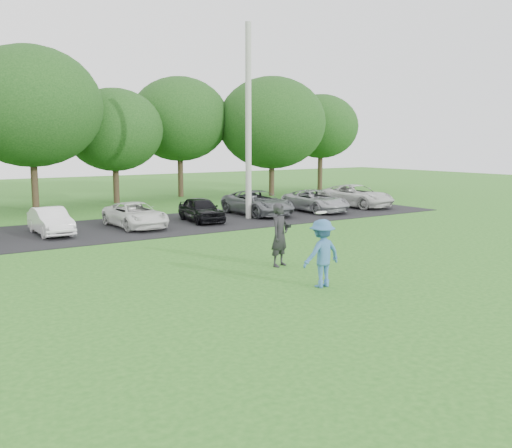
{
  "coord_description": "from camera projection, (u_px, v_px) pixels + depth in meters",
  "views": [
    {
      "loc": [
        -9.17,
        -10.09,
        3.68
      ],
      "look_at": [
        0.0,
        3.5,
        1.3
      ],
      "focal_mm": 40.0,
      "sensor_mm": 36.0,
      "label": 1
    }
  ],
  "objects": [
    {
      "name": "parked_cars",
      "position": [
        153.0,
        212.0,
        25.1
      ],
      "size": [
        29.13,
        4.8,
        1.24
      ],
      "color": "black",
      "rests_on": "parking_lot"
    },
    {
      "name": "parking_lot",
      "position": [
        133.0,
        227.0,
        24.54
      ],
      "size": [
        32.0,
        6.5,
        0.03
      ],
      "primitive_type": "cube",
      "color": "black",
      "rests_on": "ground"
    },
    {
      "name": "tree_row",
      "position": [
        90.0,
        120.0,
        32.68
      ],
      "size": [
        42.39,
        9.85,
        8.64
      ],
      "color": "#38281C",
      "rests_on": "ground"
    },
    {
      "name": "ground",
      "position": [
        336.0,
        294.0,
        13.88
      ],
      "size": [
        100.0,
        100.0,
        0.0
      ],
      "primitive_type": "plane",
      "color": "#27651C",
      "rests_on": "ground"
    },
    {
      "name": "camera_bystander",
      "position": [
        280.0,
        235.0,
        16.84
      ],
      "size": [
        0.8,
        0.66,
        1.88
      ],
      "color": "black",
      "rests_on": "ground"
    },
    {
      "name": "frisbee_player",
      "position": [
        322.0,
        253.0,
        14.45
      ],
      "size": [
        1.14,
        0.68,
        1.99
      ],
      "color": "#38689E",
      "rests_on": "ground"
    },
    {
      "name": "utility_pole",
      "position": [
        248.0,
        123.0,
        26.62
      ],
      "size": [
        0.28,
        0.28,
        9.09
      ],
      "primitive_type": "cylinder",
      "color": "#AEAEA8",
      "rests_on": "ground"
    }
  ]
}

